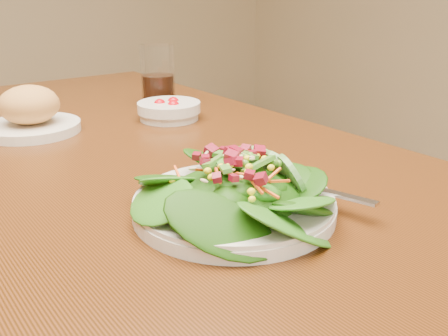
# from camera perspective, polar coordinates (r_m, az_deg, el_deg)

# --- Properties ---
(dining_table) EXTENTS (0.90, 1.40, 0.75)m
(dining_table) POSITION_cam_1_polar(r_m,az_deg,el_deg) (0.87, -14.96, -5.06)
(dining_table) COLOR #522711
(dining_table) RESTS_ON ground_plane
(salad_plate) EXTENTS (0.25, 0.25, 0.07)m
(salad_plate) POSITION_cam_1_polar(r_m,az_deg,el_deg) (0.61, 1.82, -2.70)
(salad_plate) COLOR silver
(salad_plate) RESTS_ON dining_table
(bread_plate) EXTENTS (0.18, 0.18, 0.09)m
(bread_plate) POSITION_cam_1_polar(r_m,az_deg,el_deg) (1.00, -21.26, 5.83)
(bread_plate) COLOR silver
(bread_plate) RESTS_ON dining_table
(tomato_bowl) EXTENTS (0.13, 0.13, 0.04)m
(tomato_bowl) POSITION_cam_1_polar(r_m,az_deg,el_deg) (1.04, -6.30, 6.59)
(tomato_bowl) COLOR silver
(tomato_bowl) RESTS_ON dining_table
(drinking_glass) EXTENTS (0.08, 0.08, 0.14)m
(drinking_glass) POSITION_cam_1_polar(r_m,az_deg,el_deg) (1.16, -7.55, 10.02)
(drinking_glass) COLOR silver
(drinking_glass) RESTS_ON dining_table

